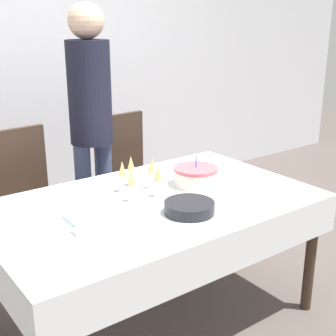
{
  "coord_description": "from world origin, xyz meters",
  "views": [
    {
      "loc": [
        -1.28,
        -1.86,
        1.64
      ],
      "look_at": [
        0.17,
        0.09,
        0.84
      ],
      "focal_mm": 50.0,
      "sensor_mm": 36.0,
      "label": 1
    }
  ],
  "objects_px": {
    "birthday_cake": "(196,176)",
    "plate_stack_main": "(189,207)",
    "dining_chair_far_left": "(26,200)",
    "person_standing": "(91,111)",
    "dining_chair_far_right": "(129,177)",
    "champagne_tray": "(139,181)"
  },
  "relations": [
    {
      "from": "dining_chair_far_right",
      "to": "plate_stack_main",
      "type": "relative_size",
      "value": 3.95
    },
    {
      "from": "birthday_cake",
      "to": "dining_chair_far_left",
      "type": "bearing_deg",
      "value": 132.11
    },
    {
      "from": "dining_chair_far_left",
      "to": "person_standing",
      "type": "bearing_deg",
      "value": 2.13
    },
    {
      "from": "birthday_cake",
      "to": "champagne_tray",
      "type": "xyz_separation_m",
      "value": [
        -0.33,
        0.08,
        0.02
      ]
    },
    {
      "from": "birthday_cake",
      "to": "person_standing",
      "type": "xyz_separation_m",
      "value": [
        -0.23,
        0.81,
        0.27
      ]
    },
    {
      "from": "birthday_cake",
      "to": "champagne_tray",
      "type": "relative_size",
      "value": 0.7
    },
    {
      "from": "champagne_tray",
      "to": "dining_chair_far_left",
      "type": "bearing_deg",
      "value": 118.37
    },
    {
      "from": "plate_stack_main",
      "to": "dining_chair_far_left",
      "type": "bearing_deg",
      "value": 111.86
    },
    {
      "from": "dining_chair_far_right",
      "to": "person_standing",
      "type": "relative_size",
      "value": 0.57
    },
    {
      "from": "dining_chair_far_left",
      "to": "champagne_tray",
      "type": "height_order",
      "value": "dining_chair_far_left"
    },
    {
      "from": "dining_chair_far_left",
      "to": "champagne_tray",
      "type": "xyz_separation_m",
      "value": [
        0.38,
        -0.71,
        0.25
      ]
    },
    {
      "from": "dining_chair_far_right",
      "to": "plate_stack_main",
      "type": "distance_m",
      "value": 1.14
    },
    {
      "from": "birthday_cake",
      "to": "plate_stack_main",
      "type": "distance_m",
      "value": 0.4
    },
    {
      "from": "dining_chair_far_left",
      "to": "champagne_tray",
      "type": "distance_m",
      "value": 0.84
    },
    {
      "from": "dining_chair_far_right",
      "to": "champagne_tray",
      "type": "bearing_deg",
      "value": -117.54
    },
    {
      "from": "person_standing",
      "to": "dining_chair_far_left",
      "type": "bearing_deg",
      "value": -177.87
    },
    {
      "from": "dining_chair_far_right",
      "to": "champagne_tray",
      "type": "xyz_separation_m",
      "value": [
        -0.37,
        -0.71,
        0.25
      ]
    },
    {
      "from": "dining_chair_far_right",
      "to": "birthday_cake",
      "type": "relative_size",
      "value": 3.9
    },
    {
      "from": "plate_stack_main",
      "to": "person_standing",
      "type": "height_order",
      "value": "person_standing"
    },
    {
      "from": "dining_chair_far_left",
      "to": "plate_stack_main",
      "type": "relative_size",
      "value": 3.95
    },
    {
      "from": "dining_chair_far_left",
      "to": "dining_chair_far_right",
      "type": "xyz_separation_m",
      "value": [
        0.75,
        0.0,
        0.0
      ]
    },
    {
      "from": "dining_chair_far_left",
      "to": "person_standing",
      "type": "distance_m",
      "value": 0.7
    }
  ]
}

